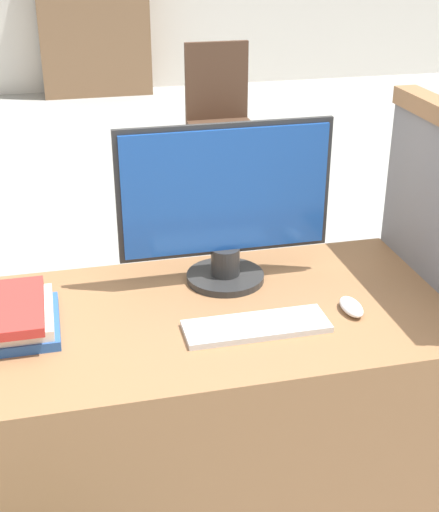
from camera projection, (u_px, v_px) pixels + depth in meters
The scene contains 8 objects.
desk at pixel (195, 430), 2.04m from camera, with size 1.38×0.68×0.77m.
carrel_divider at pixel (434, 324), 2.07m from camera, with size 0.07×0.67×1.27m.
monitor at pixel (225, 204), 1.95m from camera, with size 0.60×0.22×0.46m.
keyboard at pixel (256, 326), 1.80m from camera, with size 0.37×0.12×0.02m.
mouse at pixel (351, 307), 1.88m from camera, with size 0.05×0.11×0.03m.
book_stack at pixel (17, 316), 1.79m from camera, with size 0.20×0.28×0.08m.
far_chair at pixel (220, 110), 4.89m from camera, with size 0.44×0.44×0.95m.
bookshelf_far at pixel (93, 13), 7.21m from camera, with size 1.12×0.32×1.64m.
Camera 1 is at (-0.30, -1.26, 1.72)m, focal length 50.00 mm.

